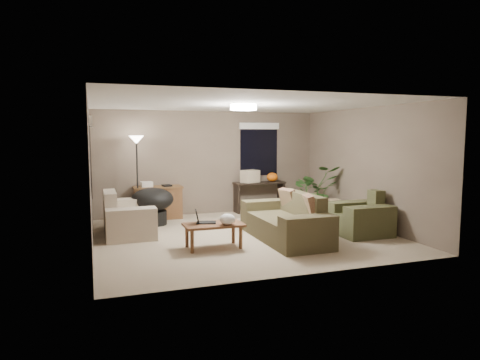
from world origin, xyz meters
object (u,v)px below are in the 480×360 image
object	(u,v)px
loveseat	(127,219)
cat_scratching_post	(334,212)
main_sofa	(286,223)
floor_lamp	(137,150)
armchair	(360,219)
coffee_table	(214,227)
console_table	(259,194)
papasan_chair	(152,203)
desk	(158,202)
houseplant	(314,197)

from	to	relation	value
loveseat	cat_scratching_post	bearing A→B (deg)	-3.40
main_sofa	floor_lamp	world-z (taller)	floor_lamp
armchair	coffee_table	world-z (taller)	armchair
console_table	papasan_chair	size ratio (longest dim) A/B	1.39
coffee_table	floor_lamp	bearing A→B (deg)	110.01
armchair	desk	world-z (taller)	armchair
desk	loveseat	bearing A→B (deg)	-121.15
main_sofa	coffee_table	world-z (taller)	main_sofa
main_sofa	console_table	bearing A→B (deg)	78.36
houseplant	armchair	bearing A→B (deg)	-91.35
floor_lamp	main_sofa	bearing A→B (deg)	-46.28
houseplant	floor_lamp	bearing A→B (deg)	169.14
floor_lamp	houseplant	distance (m)	4.22
loveseat	armchair	distance (m)	4.55
coffee_table	floor_lamp	world-z (taller)	floor_lamp
floor_lamp	cat_scratching_post	bearing A→B (deg)	-18.76
desk	floor_lamp	size ratio (longest dim) A/B	0.58
console_table	floor_lamp	bearing A→B (deg)	-174.71
main_sofa	cat_scratching_post	distance (m)	2.05
armchair	cat_scratching_post	world-z (taller)	armchair
coffee_table	floor_lamp	xyz separation A→B (m)	(-0.99, 2.71, 1.24)
desk	console_table	bearing A→B (deg)	2.02
main_sofa	coffee_table	xyz separation A→B (m)	(-1.45, -0.16, 0.06)
console_table	floor_lamp	size ratio (longest dim) A/B	0.68
papasan_chair	loveseat	bearing A→B (deg)	-129.83
cat_scratching_post	papasan_chair	bearing A→B (deg)	165.86
cat_scratching_post	desk	bearing A→B (deg)	156.48
loveseat	papasan_chair	world-z (taller)	loveseat
papasan_chair	cat_scratching_post	world-z (taller)	papasan_chair
floor_lamp	cat_scratching_post	world-z (taller)	floor_lamp
console_table	loveseat	bearing A→B (deg)	-157.05
desk	floor_lamp	distance (m)	1.32
floor_lamp	papasan_chair	bearing A→B (deg)	-58.58
coffee_table	houseplant	size ratio (longest dim) A/B	0.82
main_sofa	papasan_chair	bearing A→B (deg)	135.74
main_sofa	loveseat	bearing A→B (deg)	153.03
loveseat	desk	size ratio (longest dim) A/B	1.45
desk	main_sofa	bearing A→B (deg)	-54.34
console_table	cat_scratching_post	bearing A→B (deg)	-56.44
armchair	console_table	distance (m)	3.09
main_sofa	cat_scratching_post	world-z (taller)	main_sofa
main_sofa	console_table	distance (m)	2.89
armchair	cat_scratching_post	size ratio (longest dim) A/B	2.00
armchair	console_table	xyz separation A→B (m)	(-0.94, 2.95, 0.14)
floor_lamp	coffee_table	bearing A→B (deg)	-69.99
desk	coffee_table	bearing A→B (deg)	-79.93
armchair	floor_lamp	size ratio (longest dim) A/B	0.52
desk	cat_scratching_post	xyz separation A→B (m)	(3.66, -1.59, -0.16)
loveseat	floor_lamp	distance (m)	1.76
console_table	cat_scratching_post	size ratio (longest dim) A/B	2.60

